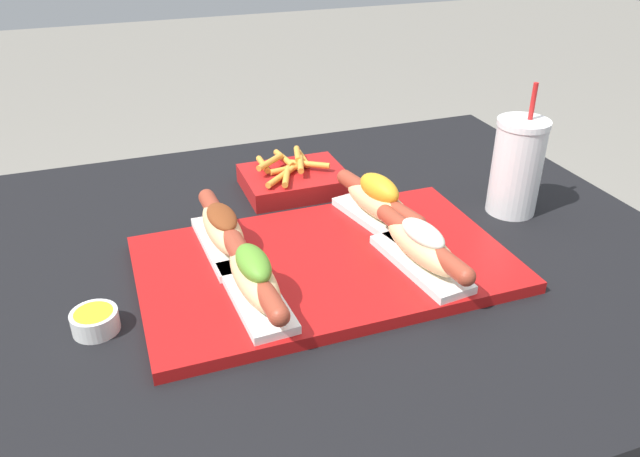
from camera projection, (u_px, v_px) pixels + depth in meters
patio_table at (288, 434)px, 1.13m from camera, size 1.25×0.95×0.76m
serving_tray at (325, 264)px, 0.91m from camera, size 0.53×0.32×0.02m
hot_dog_0 at (254, 278)px, 0.80m from camera, size 0.07×0.22×0.07m
hot_dog_1 at (422, 247)px, 0.87m from camera, size 0.08×0.22×0.07m
hot_dog_2 at (223, 229)px, 0.92m from camera, size 0.07×0.22×0.06m
hot_dog_3 at (378, 202)px, 0.99m from camera, size 0.10×0.22×0.08m
sauce_bowl at (95, 320)px, 0.79m from camera, size 0.06×0.06×0.03m
drink_cup at (517, 167)px, 1.04m from camera, size 0.09×0.09×0.22m
fries_basket at (294, 179)px, 1.14m from camera, size 0.18×0.15×0.06m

